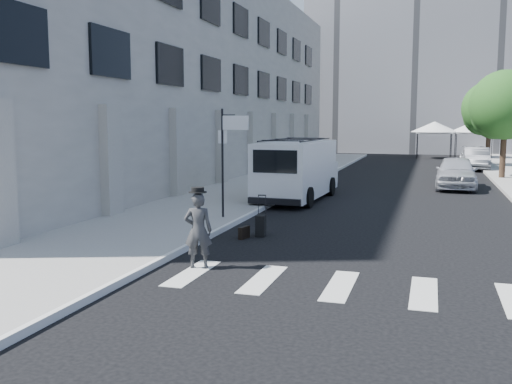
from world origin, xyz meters
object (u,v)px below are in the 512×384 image
Objects in this scene: parked_car_b at (477,159)px; briefcase at (244,233)px; businessman at (198,231)px; suitcase at (261,225)px; cargo_van at (298,170)px; parked_car_a at (456,172)px; parked_car_c at (475,157)px.

briefcase is at bearing -105.58° from parked_car_b.
suitcase is (0.31, 3.81, -0.54)m from businessman.
businessman is at bearing -85.26° from cargo_van.
suitcase is at bearing -111.10° from parked_car_a.
parked_car_c is (7.53, 28.48, 0.40)m from suitcase.
parked_car_a is at bearing -95.98° from parked_car_c.
parked_car_c is (8.26, 20.74, -0.54)m from cargo_van.
parked_car_b is (8.18, 17.66, -0.50)m from cargo_van.
parked_car_a is at bearing 45.78° from cargo_van.
suitcase is 0.25× the size of parked_car_a.
parked_car_a is at bearing -125.72° from businessman.
cargo_van is at bearing -110.74° from parked_car_c.
parked_car_c is at bearing 89.74° from parked_car_b.
briefcase is 0.09× the size of parked_car_c.
cargo_van reaches higher than parked_car_c.
parked_car_a reaches higher than briefcase.
parked_car_c is (7.84, 32.28, -0.14)m from businessman.
parked_car_b is at bearing -121.62° from businessman.
cargo_van is 1.41× the size of parked_car_a.
parked_car_c is (0.08, 3.08, -0.04)m from parked_car_b.
parked_car_b reaches higher than parked_car_c.
briefcase is 0.38× the size of suitcase.
businessman is 0.26× the size of cargo_van.
parked_car_c is (7.88, 28.96, 0.54)m from briefcase.
parked_car_a is (6.47, 6.05, -0.46)m from cargo_van.
parked_car_a is at bearing 80.19° from briefcase.
briefcase is 0.10× the size of parked_car_b.
cargo_van is at bearing 105.94° from briefcase.
briefcase is at bearing -104.25° from parked_car_c.
briefcase is 30.01m from parked_car_c.
parked_car_a reaches higher than parked_car_b.
suitcase reaches higher than briefcase.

